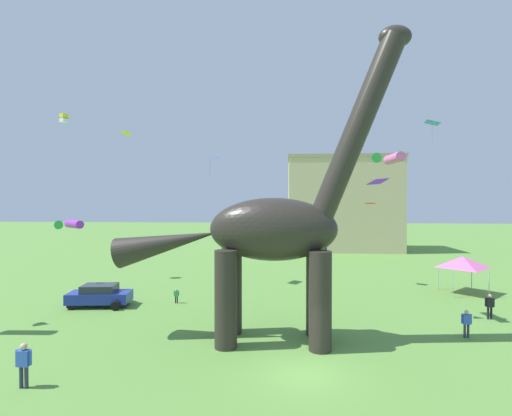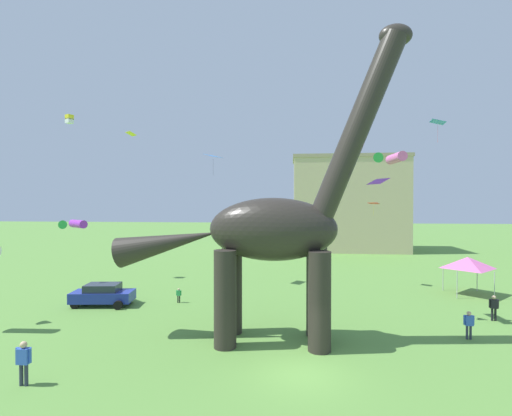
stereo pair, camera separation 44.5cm
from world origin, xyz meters
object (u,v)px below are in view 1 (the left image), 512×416
object	(u,v)px
parked_sedan_left	(100,295)
kite_trailing	(370,203)
person_watching_child	(24,361)
kite_high_left	(210,156)
person_strolling_adult	(490,304)
kite_apex	(390,158)
dinosaur_sculpture	(272,229)
person_near_flyer	(466,321)
kite_near_low	(126,133)
kite_mid_left	(64,118)
kite_far_left	(432,123)
kite_far_right	(71,224)
person_photographer	(176,294)
kite_drifting	(378,181)
festival_canopy_tent	(463,262)

from	to	relation	value
parked_sedan_left	kite_trailing	xyz separation A→B (m)	(20.43, 8.24, 6.44)
person_watching_child	kite_high_left	world-z (taller)	kite_high_left
person_strolling_adult	kite_apex	xyz separation A→B (m)	(-6.36, -0.78, 9.09)
dinosaur_sculpture	person_strolling_adult	world-z (taller)	dinosaur_sculpture
person_near_flyer	person_strolling_adult	distance (m)	4.58
kite_near_low	kite_mid_left	distance (m)	5.82
kite_trailing	kite_mid_left	world-z (taller)	kite_mid_left
kite_near_low	kite_trailing	bearing A→B (deg)	-9.45
kite_far_left	kite_far_right	distance (m)	34.49
person_photographer	kite_near_low	distance (m)	19.47
kite_mid_left	kite_apex	bearing A→B (deg)	-20.63
dinosaur_sculpture	kite_trailing	distance (m)	16.19
kite_near_low	kite_high_left	bearing A→B (deg)	-24.98
parked_sedan_left	kite_drifting	world-z (taller)	kite_drifting
person_strolling_adult	kite_apex	size ratio (longest dim) A/B	0.73
person_watching_child	kite_drifting	size ratio (longest dim) A/B	1.46
kite_mid_left	dinosaur_sculpture	bearing A→B (deg)	-35.38
person_strolling_adult	festival_canopy_tent	distance (m)	7.13
kite_near_low	kite_apex	size ratio (longest dim) A/B	0.63
kite_apex	kite_high_left	xyz separation A→B (m)	(-13.11, 9.45, 1.42)
kite_mid_left	person_strolling_adult	bearing A→B (deg)	-15.73
kite_far_left	kite_far_right	bearing A→B (deg)	-156.54
kite_near_low	kite_mid_left	bearing A→B (deg)	-139.89
parked_sedan_left	person_strolling_adult	bearing A→B (deg)	-8.83
kite_mid_left	person_near_flyer	bearing A→B (deg)	-22.93
kite_far_right	kite_trailing	world-z (taller)	kite_trailing
kite_far_left	festival_canopy_tent	bearing A→B (deg)	-94.28
person_strolling_adult	festival_canopy_tent	xyz separation A→B (m)	(1.43, 6.80, 1.59)
dinosaur_sculpture	person_photographer	bearing A→B (deg)	121.28
kite_high_left	person_near_flyer	bearing A→B (deg)	-36.39
person_strolling_adult	kite_far_right	bearing A→B (deg)	77.01
person_photographer	kite_far_left	size ratio (longest dim) A/B	0.47
parked_sedan_left	kite_far_right	distance (m)	5.60
person_photographer	kite_mid_left	world-z (taller)	kite_mid_left
person_near_flyer	kite_far_right	bearing A→B (deg)	57.47
festival_canopy_tent	kite_mid_left	size ratio (longest dim) A/B	3.93
kite_apex	kite_far_right	xyz separation A→B (m)	(-21.98, 2.49, -4.30)
person_watching_child	kite_trailing	world-z (taller)	kite_trailing
festival_canopy_tent	kite_drifting	xyz separation A→B (m)	(-9.43, -11.33, 5.87)
kite_far_left	kite_trailing	bearing A→B (deg)	-142.46
dinosaur_sculpture	person_near_flyer	distance (m)	11.71
kite_far_right	kite_near_low	bearing A→B (deg)	93.51
kite_drifting	kite_high_left	world-z (taller)	kite_high_left
kite_trailing	person_watching_child	bearing A→B (deg)	-131.91
kite_near_low	kite_drifting	world-z (taller)	kite_near_low
person_strolling_adult	kite_far_left	distance (m)	20.83
festival_canopy_tent	kite_far_right	size ratio (longest dim) A/B	1.44
kite_apex	person_near_flyer	bearing A→B (deg)	-38.65
dinosaur_sculpture	person_photographer	size ratio (longest dim) A/B	15.46
kite_near_low	kite_trailing	distance (m)	25.05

